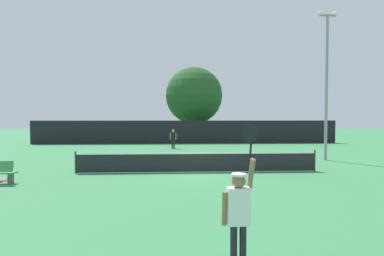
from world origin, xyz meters
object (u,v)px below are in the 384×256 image
Objects in this scene: tennis_ball at (252,186)px; parked_car_mid at (200,133)px; light_pole at (327,77)px; large_tree at (194,96)px; spare_racket at (3,180)px; player_serving at (239,207)px; player_receiving at (173,137)px; parked_car_near at (125,132)px.

parked_car_mid is at bearing 90.23° from tennis_ball.
light_pole is 1.05× the size of large_tree.
tennis_ball is 0.02× the size of parked_car_mid.
spare_racket is at bearing -161.93° from light_pole.
player_serving reaches higher than parked_car_mid.
parked_car_mid is at bearing -106.95° from player_receiving.
light_pole reaches higher than spare_racket.
player_receiving is at bearing -70.13° from parked_car_near.
parked_car_mid reaches higher than spare_racket.
large_tree reaches higher than parked_car_mid.
player_receiving is 0.38× the size of parked_car_mid.
parked_car_mid is at bearing -24.20° from parked_car_near.
parked_car_mid is (10.21, 23.55, 0.76)m from spare_racket.
parked_car_near is (-8.90, 2.80, -4.61)m from large_tree.
parked_car_near is (-7.84, 34.87, -0.38)m from player_serving.
light_pole is 2.19× the size of parked_car_mid.
player_receiving is at bearing 102.19° from tennis_ball.
light_pole is 2.14× the size of parked_car_near.
tennis_ball is at bearing -132.33° from light_pole.
player_receiving reaches higher than spare_racket.
large_tree is (-0.79, 25.60, 5.36)m from tennis_ball.
tennis_ball is 26.17m from large_tree.
parked_car_near is at bearing 127.31° from light_pole.
parked_car_near and parked_car_mid have the same top height.
spare_racket is at bearing -111.32° from parked_car_mid.
large_tree reaches higher than player_receiving.
player_receiving is 10.73m from parked_car_mid.
light_pole is at bearing -58.47° from parked_car_near.
large_tree is at bearing 91.76° from tennis_ball.
player_serving is 0.28× the size of light_pole.
player_serving is 1.59× the size of player_receiving.
tennis_ball is (3.23, -14.95, -0.97)m from player_receiving.
light_pole reaches higher than player_receiving.
light_pole is 19.75m from parked_car_mid.
tennis_ball is 10.45m from spare_racket.
parked_car_mid is at bearing 110.10° from light_pole.
large_tree is (-7.29, 18.46, 0.14)m from light_pole.
parked_car_mid is (1.75, 31.67, -0.38)m from player_serving.
tennis_ball is at bearing 102.19° from player_receiving.
parked_car_mid reaches higher than tennis_ball.
light_pole is 27.09m from parked_car_near.
tennis_ball is 0.13× the size of spare_racket.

